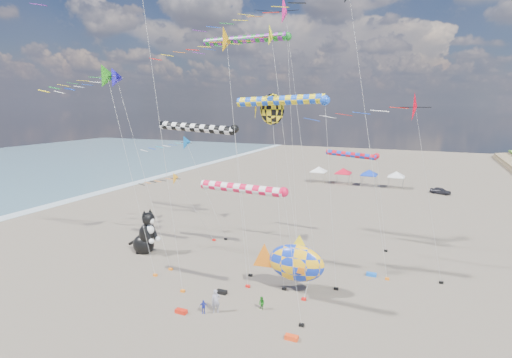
{
  "coord_description": "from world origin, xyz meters",
  "views": [
    {
      "loc": [
        13.8,
        -18.81,
        15.69
      ],
      "look_at": [
        0.62,
        12.0,
        9.43
      ],
      "focal_mm": 28.0,
      "sensor_mm": 36.0,
      "label": 1
    }
  ],
  "objects": [
    {
      "name": "ground",
      "position": [
        0.0,
        0.0,
        0.0
      ],
      "size": [
        260.0,
        260.0,
        0.0
      ],
      "primitive_type": "plane",
      "color": "brown",
      "rests_on": "ground"
    },
    {
      "name": "delta_kite_0",
      "position": [
        -12.59,
        21.07,
        11.02
      ],
      "size": [
        10.55,
        1.75,
        12.28
      ],
      "color": "#1062B4",
      "rests_on": "ground"
    },
    {
      "name": "delta_kite_1",
      "position": [
        -13.38,
        11.21,
        17.77
      ],
      "size": [
        11.7,
        1.9,
        19.11
      ],
      "color": "#251BCF",
      "rests_on": "ground"
    },
    {
      "name": "delta_kite_2",
      "position": [
        -13.83,
        9.49,
        17.95
      ],
      "size": [
        12.9,
        2.25,
        19.4
      ],
      "color": "#268F18",
      "rests_on": "ground"
    },
    {
      "name": "delta_kite_3",
      "position": [
        -1.23,
        18.56,
        22.07
      ],
      "size": [
        11.42,
        2.3,
        23.53
      ],
      "color": "#F8FB20",
      "rests_on": "ground"
    },
    {
      "name": "delta_kite_4",
      "position": [
        0.03,
        20.21,
        24.77
      ],
      "size": [
        13.7,
        3.12,
        26.54
      ],
      "color": "#F11A7D",
      "rests_on": "ground"
    },
    {
      "name": "delta_kite_5",
      "position": [
        12.93,
        18.23,
        15.33
      ],
      "size": [
        11.6,
        2.75,
        16.94
      ],
      "color": "red",
      "rests_on": "ground"
    },
    {
      "name": "delta_kite_8",
      "position": [
        -13.7,
        20.26,
        6.65
      ],
      "size": [
        9.86,
        1.65,
        7.86
      ],
      "color": "#FFA61F",
      "rests_on": "ground"
    },
    {
      "name": "delta_kite_9",
      "position": [
        -2.46,
        10.78,
        20.58
      ],
      "size": [
        9.23,
        2.28,
        22.0
      ],
      "color": "orange",
      "rests_on": "ground"
    },
    {
      "name": "windsock_0",
      "position": [
        -4.17,
        20.94,
        22.34
      ],
      "size": [
        11.35,
        0.88,
        22.85
      ],
      "color": "#167C23",
      "rests_on": "ground"
    },
    {
      "name": "windsock_1",
      "position": [
        6.74,
        24.5,
        10.28
      ],
      "size": [
        7.08,
        0.61,
        10.69
      ],
      "color": "red",
      "rests_on": "ground"
    },
    {
      "name": "windsock_2",
      "position": [
        2.13,
        6.61,
        9.71
      ],
      "size": [
        8.15,
        0.71,
        10.12
      ],
      "color": "red",
      "rests_on": "ground"
    },
    {
      "name": "windsock_3",
      "position": [
        -5.34,
        12.95,
        13.53
      ],
      "size": [
        9.49,
        0.79,
        13.98
      ],
      "color": "black",
      "rests_on": "ground"
    },
    {
      "name": "windsock_4",
      "position": [
        2.69,
        13.33,
        15.97
      ],
      "size": [
        9.29,
        0.83,
        16.46
      ],
      "color": "blue",
      "rests_on": "ground"
    },
    {
      "name": "angelfish_kite",
      "position": [
        1.25,
        13.51,
        15.17
      ],
      "size": [
        3.74,
        3.02,
        16.61
      ],
      "color": "yellow",
      "rests_on": "ground"
    },
    {
      "name": "cat_inflatable",
      "position": [
        -13.11,
        13.97,
        2.46
      ],
      "size": [
        3.87,
        2.34,
        4.91
      ],
      "primitive_type": null,
      "rotation": [
        0.0,
        0.0,
        -0.15
      ],
      "color": "black",
      "rests_on": "ground"
    },
    {
      "name": "fish_inflatable",
      "position": [
        4.46,
        11.44,
        2.71
      ],
      "size": [
        6.44,
        2.47,
        5.16
      ],
      "color": "#1334BC",
      "rests_on": "ground"
    },
    {
      "name": "person_adult",
      "position": [
        -0.13,
        5.93,
        0.92
      ],
      "size": [
        0.8,
        0.71,
        1.84
      ],
      "primitive_type": "imported",
      "rotation": [
        0.0,
        0.0,
        0.5
      ],
      "color": "#8C8C9E",
      "rests_on": "ground"
    },
    {
      "name": "child_green",
      "position": [
        2.94,
        7.67,
        0.53
      ],
      "size": [
        0.64,
        0.58,
        1.07
      ],
      "primitive_type": "imported",
      "rotation": [
        0.0,
        0.0,
        -0.43
      ],
      "color": "#197A19",
      "rests_on": "ground"
    },
    {
      "name": "child_blue",
      "position": [
        -0.93,
        5.42,
        0.55
      ],
      "size": [
        0.69,
        0.52,
        1.09
      ],
      "primitive_type": "imported",
      "rotation": [
        0.0,
        0.0,
        0.45
      ],
      "color": "#242FB2",
      "rests_on": "ground"
    },
    {
      "name": "kite_bag_0",
      "position": [
        9.97,
        17.44,
        0.15
      ],
      "size": [
        0.9,
        0.44,
        0.3
      ],
      "primitive_type": "cube",
      "color": "blue",
      "rests_on": "ground"
    },
    {
      "name": "kite_bag_1",
      "position": [
        -1.17,
        8.82,
        0.15
      ],
      "size": [
        0.9,
        0.44,
        0.3
      ],
      "primitive_type": "cube",
      "color": "black",
      "rests_on": "ground"
    },
    {
      "name": "kite_bag_2",
      "position": [
        6.34,
        4.76,
        0.15
      ],
      "size": [
        0.9,
        0.44,
        0.3
      ],
      "primitive_type": "cube",
      "color": "#F13F14",
      "rests_on": "ground"
    },
    {
      "name": "kite_bag_3",
      "position": [
        -2.51,
        4.76,
        0.15
      ],
      "size": [
        0.9,
        0.44,
        0.3
      ],
      "primitive_type": "cube",
      "color": "red",
      "rests_on": "ground"
    },
    {
      "name": "tent_row",
      "position": [
        1.5,
        60.0,
        3.15
      ],
      "size": [
        19.2,
        4.2,
        3.8
      ],
      "color": "white",
      "rests_on": "ground"
    },
    {
      "name": "parked_car",
      "position": [
        16.72,
        58.0,
        0.6
      ],
      "size": [
        3.77,
        2.46,
        1.19
      ],
      "primitive_type": "imported",
      "rotation": [
        0.0,
        0.0,
        1.24
      ],
      "color": "#26262D",
      "rests_on": "ground"
    }
  ]
}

